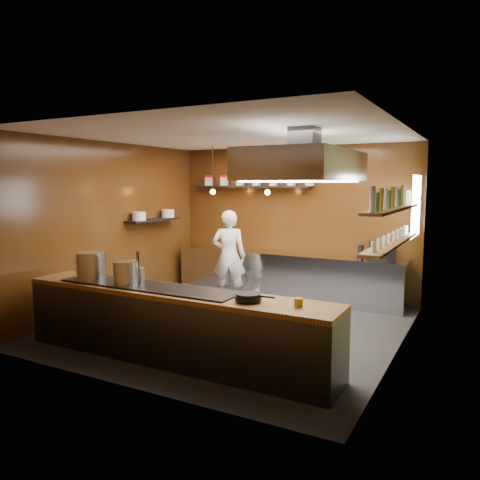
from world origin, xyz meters
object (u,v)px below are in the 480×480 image
Objects in this scene: extractor_hood at (304,165)px; stockpot_large at (91,266)px; stockpot_small at (125,272)px; chef at (229,256)px; espresso_machine at (383,250)px.

extractor_hood is 3.22m from stockpot_large.
extractor_hood is at bearing 32.42° from stockpot_small.
stockpot_large is 1.21× the size of stockpot_small.
stockpot_large is 0.23× the size of chef.
extractor_hood reaches higher than stockpot_large.
stockpot_small is at bearing 70.66° from chef.
extractor_hood is 2.97m from espresso_machine.
stockpot_large is 0.61m from stockpot_small.
extractor_hood reaches higher than espresso_machine.
chef is at bearing 81.60° from stockpot_large.
stockpot_large is 4.98m from espresso_machine.
stockpot_small is at bearing -107.93° from espresso_machine.
extractor_hood is 6.04× the size of stockpot_small.
stockpot_large is (-2.61, -1.29, -1.37)m from extractor_hood.
stockpot_small is 0.19× the size of chef.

